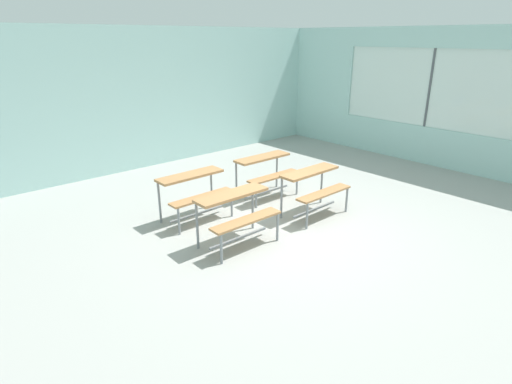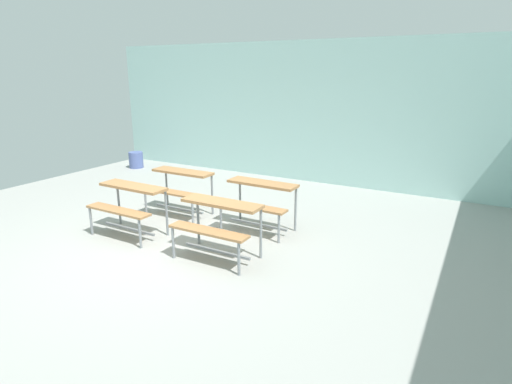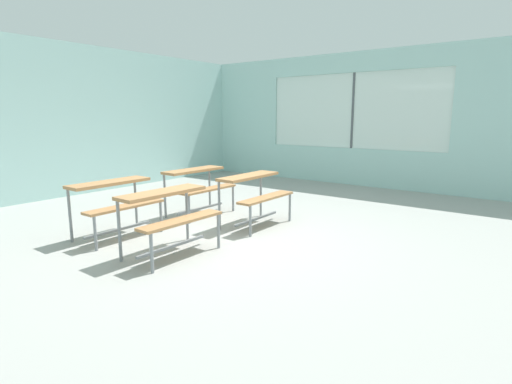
# 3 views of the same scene
# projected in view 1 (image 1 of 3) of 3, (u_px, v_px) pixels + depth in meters

# --- Properties ---
(ground) EXTENTS (10.00, 9.00, 0.05)m
(ground) POSITION_uv_depth(u_px,v_px,m) (286.00, 232.00, 6.30)
(ground) COLOR #9E9E99
(wall_back) EXTENTS (10.00, 0.12, 3.00)m
(wall_back) POSITION_uv_depth(u_px,v_px,m) (139.00, 100.00, 8.90)
(wall_back) COLOR #A8D1CC
(wall_back) RESTS_ON ground
(wall_right) EXTENTS (0.12, 9.00, 3.00)m
(wall_right) POSITION_uv_depth(u_px,v_px,m) (457.00, 103.00, 8.79)
(wall_right) COLOR #A8D1CC
(wall_right) RESTS_ON ground
(desk_bench_r0c0) EXTENTS (1.11, 0.61, 0.74)m
(desk_bench_r0c0) POSITION_uv_depth(u_px,v_px,m) (237.00, 207.00, 5.70)
(desk_bench_r0c0) COLOR #A87547
(desk_bench_r0c0) RESTS_ON ground
(desk_bench_r0c1) EXTENTS (1.10, 0.60, 0.74)m
(desk_bench_r0c1) POSITION_uv_depth(u_px,v_px,m) (314.00, 182.00, 6.68)
(desk_bench_r0c1) COLOR #A87547
(desk_bench_r0c1) RESTS_ON ground
(desk_bench_r1c0) EXTENTS (1.10, 0.59, 0.74)m
(desk_bench_r1c0) POSITION_uv_depth(u_px,v_px,m) (195.00, 186.00, 6.50)
(desk_bench_r1c0) COLOR #A87547
(desk_bench_r1c0) RESTS_ON ground
(desk_bench_r1c1) EXTENTS (1.11, 0.61, 0.74)m
(desk_bench_r1c1) POSITION_uv_depth(u_px,v_px,m) (266.00, 167.00, 7.46)
(desk_bench_r1c1) COLOR #A87547
(desk_bench_r1c1) RESTS_ON ground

